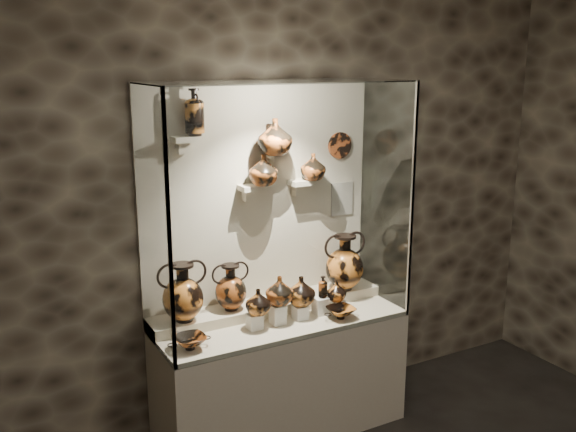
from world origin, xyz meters
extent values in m
cube|color=black|center=(0.00, 2.50, 1.60)|extent=(5.00, 0.02, 3.20)
cube|color=beige|center=(0.00, 2.18, 0.40)|extent=(1.70, 0.60, 0.80)
cube|color=beige|center=(0.00, 2.18, 0.82)|extent=(1.68, 0.58, 0.03)
cube|color=beige|center=(0.00, 2.35, 0.85)|extent=(1.70, 0.25, 0.10)
cube|color=beige|center=(0.00, 2.50, 1.60)|extent=(1.70, 0.03, 1.60)
cube|color=white|center=(0.00, 1.88, 1.60)|extent=(1.70, 0.01, 1.60)
cube|color=white|center=(-0.85, 2.18, 1.60)|extent=(0.01, 0.60, 1.60)
cube|color=white|center=(0.85, 2.18, 1.60)|extent=(0.01, 0.60, 1.60)
cube|color=white|center=(0.00, 2.18, 2.40)|extent=(1.70, 0.60, 0.01)
cube|color=gray|center=(-0.84, 1.89, 1.60)|extent=(0.02, 0.02, 1.60)
cube|color=gray|center=(0.84, 1.89, 1.60)|extent=(0.02, 0.02, 1.60)
cube|color=silver|center=(-0.22, 2.13, 0.88)|extent=(0.09, 0.09, 0.10)
cube|color=silver|center=(-0.05, 2.13, 0.90)|extent=(0.09, 0.09, 0.13)
cube|color=silver|center=(0.12, 2.13, 0.88)|extent=(0.09, 0.09, 0.09)
cube|color=silver|center=(0.28, 2.13, 0.89)|extent=(0.09, 0.09, 0.12)
cube|color=silver|center=(0.42, 2.13, 0.87)|extent=(0.09, 0.09, 0.08)
cube|color=beige|center=(-0.55, 2.42, 2.05)|extent=(0.14, 0.12, 0.04)
cube|color=beige|center=(-0.10, 2.42, 1.70)|extent=(0.14, 0.12, 0.04)
cube|color=beige|center=(0.10, 2.42, 1.90)|extent=(0.10, 0.12, 0.04)
cube|color=beige|center=(0.28, 2.42, 1.70)|extent=(0.14, 0.12, 0.04)
imported|color=#CA7026|center=(-0.20, 2.11, 1.02)|extent=(0.19, 0.19, 0.17)
imported|color=#9B491B|center=(-0.03, 2.13, 1.06)|extent=(0.25, 0.25, 0.19)
imported|color=#CA7026|center=(0.14, 2.15, 1.02)|extent=(0.21, 0.21, 0.20)
imported|color=#CA7026|center=(0.40, 2.11, 0.98)|extent=(0.17, 0.17, 0.14)
imported|color=#9B491B|center=(-0.03, 2.37, 1.82)|extent=(0.26, 0.26, 0.21)
imported|color=#9B491B|center=(0.05, 2.36, 2.04)|extent=(0.26, 0.26, 0.24)
imported|color=#9B491B|center=(0.36, 2.38, 1.81)|extent=(0.21, 0.21, 0.18)
cylinder|color=#AB4B21|center=(0.64, 2.47, 1.93)|extent=(0.19, 0.02, 0.19)
cube|color=beige|center=(0.67, 2.47, 1.53)|extent=(0.18, 0.01, 0.25)
camera|label=1|loc=(-1.89, -1.37, 2.54)|focal=40.00mm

